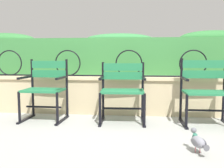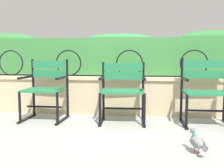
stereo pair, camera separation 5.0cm
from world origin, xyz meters
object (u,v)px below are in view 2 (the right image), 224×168
Objects in this scene: park_chair_left at (46,88)px; park_chair_centre at (123,89)px; park_chair_right at (206,90)px; pigeon_far_side at (197,142)px.

park_chair_left is 1.12m from park_chair_centre.
park_chair_left is at bearing -179.93° from park_chair_right.
park_chair_left is 2.25m from park_chair_right.
pigeon_far_side is at bearing -106.48° from park_chair_right.
park_chair_right is (2.25, 0.00, 0.01)m from park_chair_left.
park_chair_left is at bearing 149.82° from pigeon_far_side.
park_chair_centre is 0.94× the size of park_chair_right.
park_chair_centre is (1.12, 0.01, -0.01)m from park_chair_left.
park_chair_right is 3.11× the size of pigeon_far_side.
park_chair_right is (1.13, -0.01, 0.01)m from park_chair_centre.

